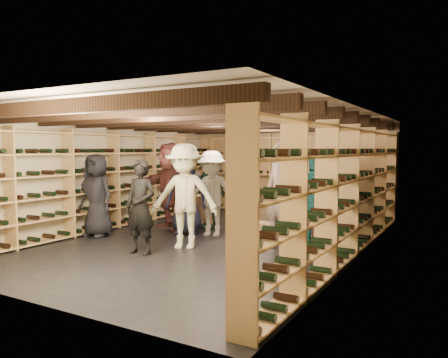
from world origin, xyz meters
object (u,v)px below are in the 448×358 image
Objects in this scene: crate_stack_right at (267,207)px; crate_loose at (266,227)px; person_10 at (209,193)px; person_5 at (170,186)px; crate_stack_left at (202,210)px; person_11 at (325,200)px; person_4 at (314,203)px; person_3 at (185,196)px; person_9 at (212,194)px; person_7 at (282,195)px; person_1 at (141,207)px; person_6 at (187,193)px; person_0 at (96,195)px; person_8 at (326,203)px.

crate_stack_right reaches higher than crate_loose.
person_5 is at bearing -136.59° from person_10.
crate_stack_left is 2.93m from person_11.
crate_stack_right is 3.17m from person_4.
person_3 reaches higher than crate_stack_left.
crate_stack_right is 0.45× the size of person_11.
person_9 is 1.07× the size of person_10.
person_5 is 1.18× the size of person_10.
person_7 is 1.10× the size of person_9.
person_1 is (0.66, -2.89, 0.45)m from crate_stack_left.
person_10 is at bearing -113.46° from crate_stack_right.
crate_loose is at bearing 20.14° from person_6.
person_11 is (3.97, 2.21, -0.08)m from person_0.
person_8 is at bearing 21.46° from person_5.
person_6 reaches higher than person_0.
person_3 is 1.95m from person_5.
person_10 reaches higher than crate_stack_left.
person_4 is (4.16, 0.93, 0.00)m from person_0.
person_1 is 0.86× the size of person_3.
person_4 is 1.11× the size of person_11.
person_3 is 2.86m from person_11.
person_7 reaches higher than crate_loose.
person_4 is 1.04× the size of person_10.
crate_stack_left is at bearing 114.49° from person_9.
person_8 is (0.05, 0.55, -0.06)m from person_4.
person_5 is 3.48m from person_8.
person_1 reaches higher than person_8.
crate_stack_left is 3.38m from person_4.
crate_stack_right is at bearing 73.79° from person_5.
person_11 is at bearing -33.41° from crate_stack_right.
person_8 is 0.77m from person_11.
person_3 is at bearing -64.32° from crate_stack_left.
person_5 reaches higher than person_8.
person_3 reaches higher than person_10.
person_5 is at bearing 152.32° from person_9.
person_9 reaches higher than person_10.
crate_loose is 0.30× the size of person_0.
person_6 is 0.99× the size of person_9.
person_3 reaches higher than person_1.
person_9 is (-2.26, -0.27, 0.09)m from person_8.
person_0 is at bearing -123.13° from crate_stack_right.
person_11 is at bearing 1.52° from person_6.
crate_loose is at bearing 132.94° from person_4.
person_11 is (2.01, 1.00, -0.11)m from person_9.
crate_stack_right is 2.51m from person_5.
person_5 is at bearing 131.57° from person_6.
person_7 reaches higher than person_4.
person_10 is (-2.64, 0.88, -0.03)m from person_4.
person_6 reaches higher than crate_stack_left.
person_4 is 0.56m from person_7.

